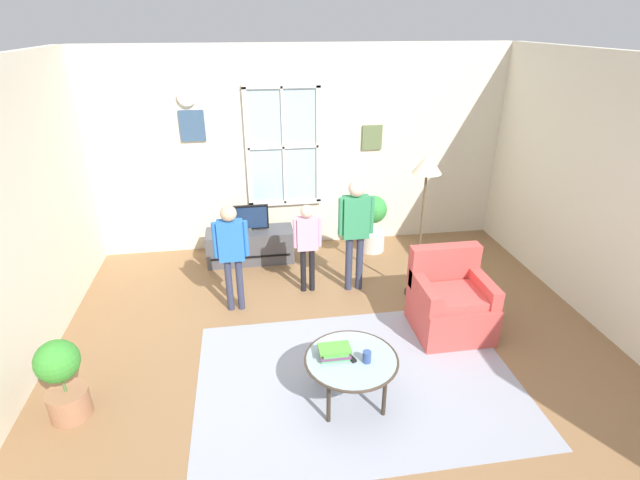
{
  "coord_description": "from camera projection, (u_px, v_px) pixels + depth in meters",
  "views": [
    {
      "loc": [
        -0.79,
        -3.42,
        3.06
      ],
      "look_at": [
        -0.1,
        0.94,
        0.99
      ],
      "focal_mm": 26.68,
      "sensor_mm": 36.0,
      "label": 1
    }
  ],
  "objects": [
    {
      "name": "potted_plant_corner",
      "position": [
        62.0,
        378.0,
        3.88
      ],
      "size": [
        0.35,
        0.35,
        0.74
      ],
      "color": "#9E6B4C",
      "rests_on": "ground_plane"
    },
    {
      "name": "coffee_table",
      "position": [
        351.0,
        361.0,
        4.05
      ],
      "size": [
        0.81,
        0.81,
        0.44
      ],
      "color": "#99B2B7",
      "rests_on": "ground_plane"
    },
    {
      "name": "tv_stand",
      "position": [
        250.0,
        246.0,
        6.52
      ],
      "size": [
        1.17,
        0.44,
        0.45
      ],
      "color": "#4C4C51",
      "rests_on": "ground_plane"
    },
    {
      "name": "area_rug",
      "position": [
        358.0,
        380.0,
        4.42
      ],
      "size": [
        2.95,
        2.09,
        0.01
      ],
      "primitive_type": "cube",
      "color": "#999EAD",
      "rests_on": "ground_plane"
    },
    {
      "name": "television",
      "position": [
        248.0,
        218.0,
        6.34
      ],
      "size": [
        0.53,
        0.08,
        0.36
      ],
      "color": "#4C4C4C",
      "rests_on": "tv_stand"
    },
    {
      "name": "ground_plane",
      "position": [
        346.0,
        377.0,
        4.47
      ],
      "size": [
        6.3,
        6.62,
        0.02
      ],
      "primitive_type": "cube",
      "color": "olive"
    },
    {
      "name": "potted_plant_by_window",
      "position": [
        373.0,
        222.0,
        6.73
      ],
      "size": [
        0.39,
        0.39,
        0.82
      ],
      "color": "silver",
      "rests_on": "ground_plane"
    },
    {
      "name": "cup",
      "position": [
        367.0,
        357.0,
        3.98
      ],
      "size": [
        0.07,
        0.07,
        0.1
      ],
      "primitive_type": "cylinder",
      "color": "#334C8C",
      "rests_on": "coffee_table"
    },
    {
      "name": "person_green_shirt",
      "position": [
        356.0,
        223.0,
        5.55
      ],
      "size": [
        0.42,
        0.19,
        1.41
      ],
      "color": "#333851",
      "rests_on": "ground_plane"
    },
    {
      "name": "armchair",
      "position": [
        450.0,
        302.0,
        5.03
      ],
      "size": [
        0.76,
        0.74,
        0.87
      ],
      "color": "#D14C47",
      "rests_on": "ground_plane"
    },
    {
      "name": "remote_near_books",
      "position": [
        346.0,
        353.0,
        4.08
      ],
      "size": [
        0.06,
        0.14,
        0.02
      ],
      "primitive_type": "cube",
      "rotation": [
        0.0,
        0.0,
        0.12
      ],
      "color": "black",
      "rests_on": "coffee_table"
    },
    {
      "name": "back_wall",
      "position": [
        303.0,
        150.0,
        6.62
      ],
      "size": [
        5.7,
        0.17,
        2.78
      ],
      "color": "silver",
      "rests_on": "ground_plane"
    },
    {
      "name": "book_stack",
      "position": [
        334.0,
        352.0,
        4.04
      ],
      "size": [
        0.27,
        0.19,
        0.1
      ],
      "color": "#61CB7C",
      "rests_on": "coffee_table"
    },
    {
      "name": "remote_near_cup",
      "position": [
        350.0,
        357.0,
        4.04
      ],
      "size": [
        0.09,
        0.14,
        0.02
      ],
      "primitive_type": "cube",
      "rotation": [
        0.0,
        0.0,
        0.39
      ],
      "color": "black",
      "rests_on": "coffee_table"
    },
    {
      "name": "person_pink_shirt",
      "position": [
        307.0,
        239.0,
        5.59
      ],
      "size": [
        0.34,
        0.15,
        1.12
      ],
      "color": "black",
      "rests_on": "ground_plane"
    },
    {
      "name": "person_blue_shirt",
      "position": [
        231.0,
        247.0,
        5.18
      ],
      "size": [
        0.38,
        0.17,
        1.28
      ],
      "color": "#333851",
      "rests_on": "ground_plane"
    },
    {
      "name": "floor_lamp",
      "position": [
        426.0,
        179.0,
        5.19
      ],
      "size": [
        0.32,
        0.32,
        1.75
      ],
      "color": "black",
      "rests_on": "ground_plane"
    }
  ]
}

